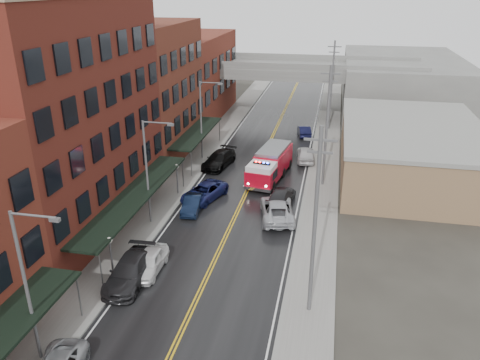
{
  "coord_description": "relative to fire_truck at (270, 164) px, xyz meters",
  "views": [
    {
      "loc": [
        7.77,
        -9.07,
        18.92
      ],
      "look_at": [
        0.19,
        27.77,
        3.0
      ],
      "focal_mm": 35.0,
      "sensor_mm": 36.0,
      "label": 1
    }
  ],
  "objects": [
    {
      "name": "sidewalk_left",
      "position": [
        -9.01,
        -5.66,
        -1.59
      ],
      "size": [
        3.0,
        160.0,
        0.15
      ],
      "primitive_type": "cube",
      "color": "slate",
      "rests_on": "ground"
    },
    {
      "name": "awning_1",
      "position": [
        -9.2,
        -12.66,
        1.32
      ],
      "size": [
        2.6,
        18.0,
        3.09
      ],
      "color": "black",
      "rests_on": "ground"
    },
    {
      "name": "overpass",
      "position": [
        -1.71,
        26.34,
        4.32
      ],
      "size": [
        40.0,
        10.0,
        7.5
      ],
      "color": "slate",
      "rests_on": "ground"
    },
    {
      "name": "parked_car_right_0",
      "position": [
        1.89,
        -8.59,
        -0.84
      ],
      "size": [
        3.86,
        6.35,
        1.65
      ],
      "primitive_type": "imported",
      "rotation": [
        0.0,
        0.0,
        3.34
      ],
      "color": "#ACAEB4",
      "rests_on": "ground"
    },
    {
      "name": "brick_building_c",
      "position": [
        -15.01,
        4.84,
        5.84
      ],
      "size": [
        9.0,
        15.0,
        15.0
      ],
      "primitive_type": "cube",
      "color": "maroon",
      "rests_on": "ground"
    },
    {
      "name": "tan_building",
      "position": [
        14.29,
        4.34,
        0.84
      ],
      "size": [
        14.0,
        22.0,
        5.0
      ],
      "primitive_type": "cube",
      "color": "#8E6E4C",
      "rests_on": "ground"
    },
    {
      "name": "parked_car_left_5",
      "position": [
        -5.68,
        -8.76,
        -0.98
      ],
      "size": [
        1.85,
        4.29,
        1.37
      ],
      "primitive_type": "imported",
      "rotation": [
        0.0,
        0.0,
        0.1
      ],
      "color": "black",
      "rests_on": "ground"
    },
    {
      "name": "brick_building_far",
      "position": [
        -15.01,
        22.34,
        4.34
      ],
      "size": [
        9.0,
        20.0,
        12.0
      ],
      "primitive_type": "cube",
      "color": "maroon",
      "rests_on": "ground"
    },
    {
      "name": "curb_left",
      "position": [
        -7.36,
        -5.66,
        -1.59
      ],
      "size": [
        0.3,
        160.0,
        0.15
      ],
      "primitive_type": "cube",
      "color": "gray",
      "rests_on": "ground"
    },
    {
      "name": "utility_pole_2",
      "position": [
        5.49,
        19.34,
        4.64
      ],
      "size": [
        1.8,
        0.24,
        12.0
      ],
      "color": "#59595B",
      "rests_on": "ground"
    },
    {
      "name": "parked_car_left_3",
      "position": [
        -6.71,
        -19.96,
        -0.84
      ],
      "size": [
        2.6,
        5.79,
        1.65
      ],
      "primitive_type": "imported",
      "rotation": [
        0.0,
        0.0,
        0.05
      ],
      "color": "black",
      "rests_on": "ground"
    },
    {
      "name": "right_far_block",
      "position": [
        16.29,
        34.34,
        2.34
      ],
      "size": [
        18.0,
        30.0,
        8.0
      ],
      "primitive_type": "cube",
      "color": "slate",
      "rests_on": "ground"
    },
    {
      "name": "curb_right",
      "position": [
        3.94,
        -5.66,
        -1.59
      ],
      "size": [
        0.3,
        160.0,
        0.15
      ],
      "primitive_type": "cube",
      "color": "gray",
      "rests_on": "ground"
    },
    {
      "name": "parked_car_left_6",
      "position": [
        -5.31,
        -6.26,
        -0.91
      ],
      "size": [
        4.1,
        5.95,
        1.51
      ],
      "primitive_type": "imported",
      "rotation": [
        0.0,
        0.0,
        -0.32
      ],
      "color": "#151B4F",
      "rests_on": "ground"
    },
    {
      "name": "utility_pole_1",
      "position": [
        5.49,
        -0.66,
        4.64
      ],
      "size": [
        1.8,
        0.24,
        12.0
      ],
      "color": "#59595B",
      "rests_on": "ground"
    },
    {
      "name": "street_lamp_1",
      "position": [
        -8.26,
        -11.66,
        3.52
      ],
      "size": [
        2.64,
        0.22,
        9.0
      ],
      "color": "#59595B",
      "rests_on": "ground"
    },
    {
      "name": "parked_car_left_7",
      "position": [
        -6.03,
        2.4,
        -0.84
      ],
      "size": [
        3.31,
        5.99,
        1.64
      ],
      "primitive_type": "imported",
      "rotation": [
        0.0,
        0.0,
        -0.19
      ],
      "color": "black",
      "rests_on": "ground"
    },
    {
      "name": "parked_car_right_3",
      "position": [
        2.37,
        15.63,
        -0.96
      ],
      "size": [
        2.25,
        4.45,
        1.4
      ],
      "primitive_type": "imported",
      "rotation": [
        0.0,
        0.0,
        3.33
      ],
      "color": "black",
      "rests_on": "ground"
    },
    {
      "name": "sidewalk_right",
      "position": [
        5.59,
        -5.66,
        -1.59
      ],
      "size": [
        3.0,
        160.0,
        0.15
      ],
      "primitive_type": "cube",
      "color": "slate",
      "rests_on": "ground"
    },
    {
      "name": "utility_pole_0",
      "position": [
        5.49,
        -20.66,
        4.64
      ],
      "size": [
        1.8,
        0.24,
        12.0
      ],
      "color": "#59595B",
      "rests_on": "ground"
    },
    {
      "name": "parked_car_right_2",
      "position": [
        3.29,
        6.14,
        -0.83
      ],
      "size": [
        2.48,
        5.08,
        1.67
      ],
      "primitive_type": "imported",
      "rotation": [
        0.0,
        0.0,
        3.25
      ],
      "color": "silver",
      "rests_on": "ground"
    },
    {
      "name": "street_lamp_0",
      "position": [
        -8.26,
        -27.66,
        3.52
      ],
      "size": [
        2.64,
        0.22,
        9.0
      ],
      "color": "#59595B",
      "rests_on": "ground"
    },
    {
      "name": "globe_lamp_2",
      "position": [
        -8.11,
        -5.66,
        0.65
      ],
      "size": [
        0.44,
        0.44,
        3.12
      ],
      "color": "#59595B",
      "rests_on": "ground"
    },
    {
      "name": "globe_lamp_1",
      "position": [
        -8.11,
        -19.66,
        0.65
      ],
      "size": [
        0.44,
        0.44,
        3.12
      ],
      "color": "#59595B",
      "rests_on": "ground"
    },
    {
      "name": "street_lamp_2",
      "position": [
        -8.26,
        4.34,
        3.52
      ],
      "size": [
        2.64,
        0.22,
        9.0
      ],
      "color": "#59595B",
      "rests_on": "ground"
    },
    {
      "name": "brick_building_b",
      "position": [
        -15.01,
        -12.66,
        7.34
      ],
      "size": [
        9.0,
        20.0,
        18.0
      ],
      "primitive_type": "cube",
      "color": "#581A17",
      "rests_on": "ground"
    },
    {
      "name": "road",
      "position": [
        -1.71,
        -5.66,
        -1.65
      ],
      "size": [
        11.0,
        160.0,
        0.02
      ],
      "primitive_type": "cube",
      "color": "black",
      "rests_on": "ground"
    },
    {
      "name": "parked_car_left_4",
      "position": [
        -5.88,
        -18.51,
        -0.91
      ],
      "size": [
        1.83,
        4.43,
        1.5
      ],
      "primitive_type": "imported",
      "rotation": [
        0.0,
        0.0,
        0.01
      ],
      "color": "white",
      "rests_on": "ground"
    },
    {
      "name": "parked_car_right_1",
      "position": [
        1.89,
        -5.86,
        -0.91
      ],
      "size": [
        2.54,
        5.34,
        1.5
      ],
      "primitive_type": "imported",
      "rotation": [
        0.0,
        0.0,
        3.06
      ],
      "color": "black",
      "rests_on": "ground"
    },
    {
      "name": "fire_truck",
      "position": [
        0.0,
        0.0,
        0.0
      ],
      "size": [
        4.35,
        8.72,
        3.07
      ],
      "rotation": [
        0.0,
        0.0,
        -0.15
      ],
      "color": "#B4081C",
      "rests_on": "ground"
    },
    {
      "name": "awning_2",
      "position": [
        -9.2,
        4.84,
        1.32
      ],
      "size": [
        2.6,
        13.0,
        3.09
      ],
      "color": "black",
      "rests_on": "ground"
    }
  ]
}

